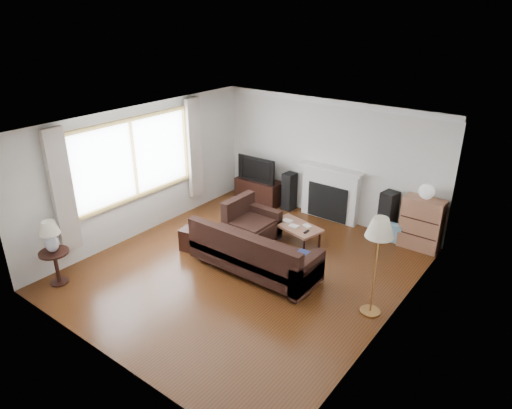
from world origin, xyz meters
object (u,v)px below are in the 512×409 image
Objects in this scene: coffee_table at (296,234)px; floor_lamp at (375,267)px; bookshelf at (421,224)px; side_table at (57,267)px; tv_stand at (259,191)px; sectional_sofa at (255,251)px.

floor_lamp is at bearing -16.24° from coffee_table.
bookshelf is 0.64× the size of floor_lamp.
coffee_table is 1.67× the size of side_table.
tv_stand is 0.45× the size of sectional_sofa.
tv_stand is at bearing 158.92° from coffee_table.
tv_stand is 2.10m from coffee_table.
floor_lamp is at bearing 28.08° from side_table.
side_table is at bearing -110.82° from coffee_table.
bookshelf is 1.71× the size of side_table.
bookshelf is (3.66, 0.05, 0.23)m from tv_stand.
sectional_sofa is at bearing -54.78° from tv_stand.
bookshelf reaches higher than side_table.
bookshelf is 1.02× the size of coffee_table.
side_table reaches higher than tv_stand.
coffee_table is at bearing -147.45° from bookshelf.
floor_lamp is (3.77, -2.32, 0.50)m from tv_stand.
tv_stand is at bearing -179.18° from bookshelf.
coffee_table is at bearing -34.14° from tv_stand.
coffee_table is (1.74, -1.18, -0.08)m from tv_stand.
coffee_table is at bearing 150.70° from floor_lamp.
sectional_sofa is at bearing -176.40° from floor_lamp.
coffee_table is (0.01, 1.27, -0.20)m from sectional_sofa.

